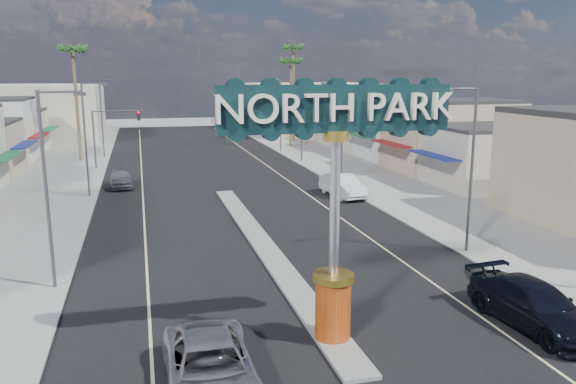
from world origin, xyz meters
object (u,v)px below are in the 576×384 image
traffic_signal_left (112,127)px  streetlight_l_mid (87,134)px  streetlight_r_mid (340,127)px  palm_right_mid (291,66)px  suv_left (210,368)px  car_parked_left (121,178)px  car_parked_right (343,186)px  traffic_signal_right (286,123)px  streetlight_r_near (470,162)px  streetlight_l_far (103,114)px  streetlight_r_far (279,111)px  palm_left_far (73,56)px  gateway_sign (335,183)px  palm_right_far (294,53)px  streetlight_l_near (49,180)px  suv_right (534,305)px

traffic_signal_left → streetlight_l_mid: bearing=-95.1°
traffic_signal_left → streetlight_r_mid: 24.11m
traffic_signal_left → palm_right_mid: palm_right_mid is taller
suv_left → car_parked_left: (-3.48, 33.93, -0.04)m
car_parked_right → traffic_signal_right: bearing=83.1°
streetlight_r_near → streetlight_r_mid: (0.00, 20.00, 0.00)m
streetlight_l_far → car_parked_right: size_ratio=1.67×
streetlight_r_near → streetlight_r_far: same height
streetlight_r_mid → car_parked_left: size_ratio=1.95×
palm_left_far → streetlight_r_near: bearing=-59.6°
streetlight_l_mid → palm_right_mid: (23.43, 26.00, 5.54)m
streetlight_l_far → gateway_sign: bearing=-78.2°
streetlight_r_near → streetlight_l_mid: bearing=136.2°
palm_left_far → palm_right_mid: 26.70m
palm_right_far → gateway_sign: bearing=-104.0°
traffic_signal_left → car_parked_right: bearing=-45.9°
traffic_signal_right → streetlight_r_far: size_ratio=0.67×
streetlight_r_mid → car_parked_right: (-1.43, -4.74, -4.18)m
streetlight_l_near → palm_right_far: (25.43, 52.00, 7.32)m
gateway_sign → streetlight_r_mid: size_ratio=1.02×
streetlight_r_mid → car_parked_right: 6.48m
car_parked_right → streetlight_l_far: bearing=119.7°
streetlight_l_far → streetlight_r_near: 46.90m
streetlight_r_far → suv_right: bearing=-92.8°
streetlight_l_mid → streetlight_r_far: bearing=46.5°
car_parked_left → car_parked_right: car_parked_right is taller
streetlight_r_far → car_parked_left: streetlight_r_far is taller
suv_left → car_parked_right: bearing=62.2°
gateway_sign → streetlight_l_far: (-10.43, 50.02, -0.86)m
streetlight_r_mid → palm_left_far: (-23.43, 20.00, 6.43)m
palm_left_far → suv_right: bearing=-66.8°
car_parked_left → gateway_sign: bearing=-78.0°
suv_right → car_parked_right: size_ratio=1.11×
streetlight_l_mid → streetlight_r_far: same height
streetlight_l_far → car_parked_right: 33.32m
gateway_sign → car_parked_left: bearing=104.6°
gateway_sign → streetlight_l_near: 13.19m
gateway_sign → suv_right: bearing=-6.0°
palm_right_mid → suv_left: (-17.77, -56.32, -9.77)m
suv_right → car_parked_right: 24.13m
gateway_sign → streetlight_r_near: (10.43, 8.02, -0.86)m
streetlight_l_near → car_parked_right: bearing=38.1°
streetlight_r_near → palm_right_far: size_ratio=0.64×
streetlight_l_near → suv_right: size_ratio=1.50×
suv_left → palm_left_far: bearing=99.8°
suv_right → car_parked_right: (1.03, 24.11, 0.02)m
streetlight_r_mid → palm_right_mid: bearing=84.4°
streetlight_l_mid → car_parked_right: streetlight_l_mid is taller
gateway_sign → traffic_signal_left: size_ratio=1.53×
palm_right_mid → palm_right_far: palm_right_far is taller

